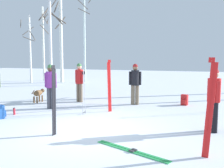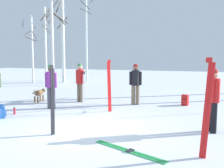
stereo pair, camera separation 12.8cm
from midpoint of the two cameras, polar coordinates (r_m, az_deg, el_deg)
The scene contains 20 objects.
ground_plane at distance 7.19m, azimuth -4.69°, elevation -10.21°, with size 60.00×60.00×0.00m, color white.
person_0 at distance 10.79m, azimuth 5.57°, elevation 0.58°, with size 0.51×0.34×1.72m.
person_1 at distance 10.17m, azimuth -13.01°, elevation 0.11°, with size 0.52×0.34×1.72m.
person_2 at distance 11.48m, azimuth -6.79°, elevation 0.90°, with size 0.48×0.34×1.72m.
person_3 at distance 7.34m, azimuth 21.89°, elevation -2.45°, with size 0.34×0.47×1.72m.
dog at distance 11.88m, azimuth -15.46°, elevation -1.99°, with size 0.23×0.90×0.57m.
ski_pair_planted_0 at distance 6.76m, azimuth -12.49°, elevation -3.59°, with size 0.05×0.17×1.80m.
ski_pair_planted_1 at distance 5.39m, azimuth 20.95°, elevation -5.23°, with size 0.24×0.06×2.00m.
ski_pair_planted_2 at distance 9.36m, azimuth -0.22°, elevation -0.46°, with size 0.13×0.15×1.90m.
ski_pair_lying_0 at distance 5.70m, azimuth 4.36°, elevation -14.53°, with size 1.80×0.88×0.05m.
ski_poles_0 at distance 8.98m, azimuth -5.89°, elevation -1.70°, with size 0.07×0.24×1.50m.
ski_poles_1 at distance 9.91m, azimuth 22.27°, elevation -1.64°, with size 0.07×0.28×1.42m.
backpack_0 at distance 9.22m, azimuth -23.08°, elevation -5.66°, with size 0.32×0.34×0.44m.
backpack_1 at distance 11.12m, azimuth 16.17°, elevation -3.45°, with size 0.30×0.32×0.44m.
water_bottle_0 at distance 9.65m, azimuth -20.42°, elevation -5.64°, with size 0.08×0.08×0.24m.
birch_tree_0 at distance 20.84m, azimuth -17.12°, elevation 7.70°, with size 1.47×1.53×5.11m.
birch_tree_1 at distance 22.23m, azimuth -14.29°, elevation 9.08°, with size 1.00×1.29×6.38m.
birch_tree_2 at distance 20.60m, azimuth -10.67°, elevation 10.43°, with size 1.34×1.36×6.94m.
birch_tree_3 at distance 18.59m, azimuth -13.04°, elevation 11.67°, with size 1.51×1.51×7.25m.
birch_tree_4 at distance 20.27m, azimuth -5.51°, elevation 11.93°, with size 1.51×1.63×7.81m.
Camera 2 is at (2.98, -6.23, 2.02)m, focal length 41.31 mm.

